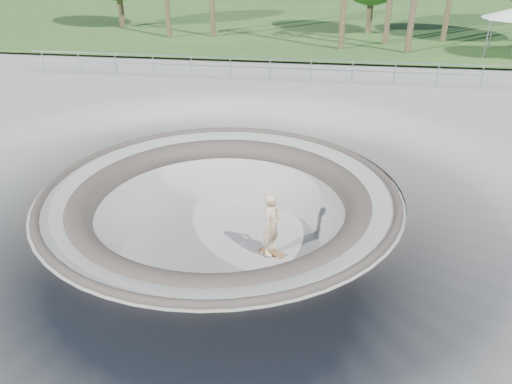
{
  "coord_description": "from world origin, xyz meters",
  "views": [
    {
      "loc": [
        2.86,
        -12.5,
        6.56
      ],
      "look_at": [
        1.01,
        0.25,
        -0.1
      ],
      "focal_mm": 35.0,
      "sensor_mm": 36.0,
      "label": 1
    }
  ],
  "objects": [
    {
      "name": "ground",
      "position": [
        0.0,
        0.0,
        0.0
      ],
      "size": [
        180.0,
        180.0,
        0.0
      ],
      "primitive_type": "plane",
      "color": "#969691",
      "rests_on": "ground"
    },
    {
      "name": "grass_strip",
      "position": [
        0.0,
        34.0,
        0.22
      ],
      "size": [
        180.0,
        36.0,
        0.12
      ],
      "color": "#294F1F",
      "rests_on": "ground"
    },
    {
      "name": "skater",
      "position": [
        1.53,
        -0.25,
        -0.86
      ],
      "size": [
        0.67,
        0.82,
        1.92
      ],
      "primitive_type": "imported",
      "rotation": [
        0.0,
        0.0,
        1.22
      ],
      "color": "#D7B48B",
      "rests_on": "skateboard"
    },
    {
      "name": "skate_bowl",
      "position": [
        0.0,
        0.0,
        -1.83
      ],
      "size": [
        14.0,
        14.0,
        4.1
      ],
      "color": "#969691",
      "rests_on": "ground"
    },
    {
      "name": "distant_hills",
      "position": [
        3.78,
        57.17,
        -7.02
      ],
      "size": [
        103.2,
        45.0,
        28.6
      ],
      "color": "brown",
      "rests_on": "ground"
    },
    {
      "name": "safety_railing",
      "position": [
        0.0,
        12.0,
        0.69
      ],
      "size": [
        25.0,
        0.06,
        1.03
      ],
      "color": "gray",
      "rests_on": "ground"
    },
    {
      "name": "skateboard",
      "position": [
        1.53,
        -0.25,
        -1.83
      ],
      "size": [
        0.84,
        0.49,
        0.08
      ],
      "color": "olive",
      "rests_on": "ground"
    }
  ]
}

